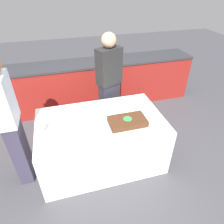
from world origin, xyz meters
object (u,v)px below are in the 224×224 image
at_px(wine_glass, 42,126).
at_px(person_cutting_cake, 109,84).
at_px(person_seated_left, 10,123).
at_px(plate_stack, 85,121).
at_px(cake, 127,121).

bearing_deg(wine_glass, person_cutting_cake, 37.67).
bearing_deg(person_seated_left, person_cutting_cake, -62.03).
xyz_separation_m(plate_stack, person_cutting_cake, (0.51, 0.70, 0.10)).
bearing_deg(person_cutting_cake, person_seated_left, 4.62).
xyz_separation_m(cake, plate_stack, (-0.51, 0.18, -0.01)).
height_order(cake, plate_stack, cake).
xyz_separation_m(cake, wine_glass, (-1.02, 0.10, 0.07)).
bearing_deg(plate_stack, wine_glass, -170.70).
bearing_deg(plate_stack, person_seated_left, -179.05).
height_order(cake, person_cutting_cake, person_cutting_cake).
height_order(person_cutting_cake, person_seated_left, person_seated_left).
distance_m(cake, wine_glass, 1.02).
xyz_separation_m(person_cutting_cake, person_seated_left, (-1.35, -0.72, 0.05)).
distance_m(cake, person_cutting_cake, 0.89).
xyz_separation_m(plate_stack, wine_glass, (-0.50, -0.08, 0.09)).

